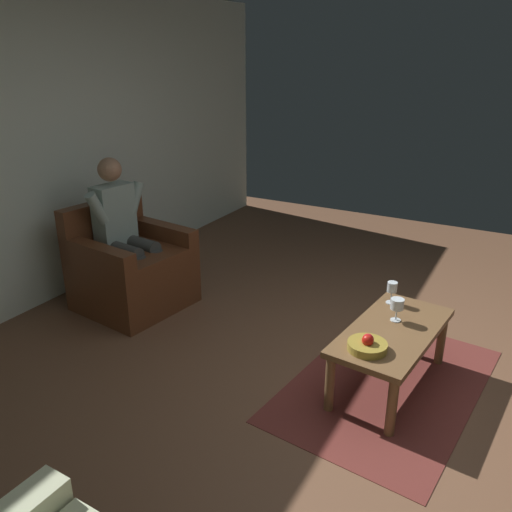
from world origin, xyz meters
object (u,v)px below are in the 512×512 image
Objects in this scene: fruit_bowl at (367,345)px; coffee_table at (392,338)px; person_seated at (124,229)px; wine_glass_far at (397,305)px; wine_glass_near at (392,289)px; armchair at (130,270)px.

coffee_table is at bearing 168.27° from fruit_bowl.
person_seated reaches higher than coffee_table.
coffee_table is 6.79× the size of wine_glass_far.
wine_glass_near is 0.67× the size of fruit_bowl.
fruit_bowl is (0.45, -0.05, -0.08)m from wine_glass_far.
armchair reaches higher than fruit_bowl.
wine_glass_near is (-0.26, 2.24, -0.16)m from person_seated.
wine_glass_far is (-0.02, 2.31, 0.21)m from armchair.
wine_glass_near is at bearing -162.45° from coffee_table.
wine_glass_far is at bearing -172.72° from coffee_table.
armchair is 5.85× the size of wine_glass_far.
person_seated is at bearing -100.78° from fruit_bowl.
armchair is 5.75× the size of wine_glass_near.
person_seated is at bearing -90.00° from armchair.
coffee_table is (0.11, 2.32, 0.03)m from armchair.
coffee_table is at bearing 94.61° from armchair.
person_seated is at bearing -89.60° from wine_glass_far.
person_seated is 2.26m from wine_glass_near.
coffee_table is 0.35m from fruit_bowl.
coffee_table is 0.43m from wine_glass_near.
fruit_bowl is at bearing 86.42° from person_seated.
person_seated reaches higher than wine_glass_near.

